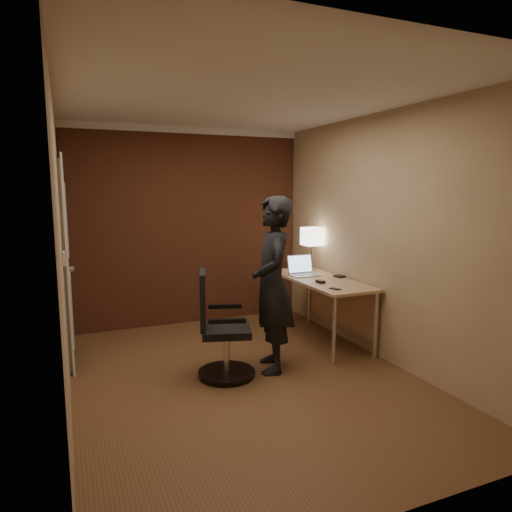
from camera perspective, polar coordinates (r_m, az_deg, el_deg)
name	(u,v)px	position (r m, az deg, el deg)	size (l,w,h in m)	color
room	(174,221)	(5.45, -10.15, 4.36)	(4.00, 4.00, 4.00)	brown
desk	(326,289)	(5.29, 8.73, -4.12)	(0.60, 1.50, 0.73)	tan
desk_lamp	(312,237)	(5.69, 7.03, 2.37)	(0.22, 0.22, 0.54)	silver
laptop	(302,269)	(5.42, 5.81, -1.69)	(0.34, 0.27, 0.23)	silver
mouse	(321,282)	(4.99, 8.07, -3.19)	(0.06, 0.10, 0.03)	black
phone	(335,289)	(4.71, 9.89, -4.06)	(0.06, 0.12, 0.01)	black
wallet	(340,276)	(5.34, 10.40, -2.52)	(0.09, 0.11, 0.02)	black
office_chair	(219,332)	(4.28, -4.59, -9.43)	(0.55, 0.61, 0.98)	black
person	(273,285)	(4.35, 2.08, -3.60)	(0.61, 0.40, 1.68)	black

